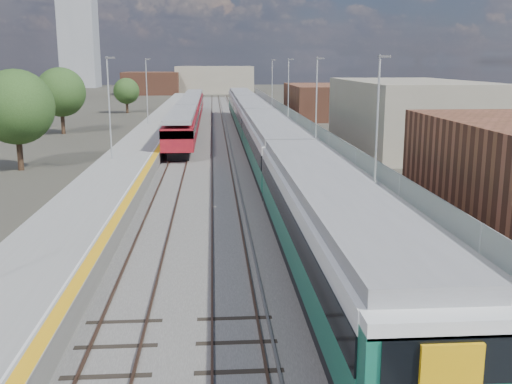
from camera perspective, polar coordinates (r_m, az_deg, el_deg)
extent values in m
plane|color=#47443A|center=(61.61, -1.67, 4.71)|extent=(320.00, 320.00, 0.00)
cube|color=#565451|center=(64.03, -3.79, 5.00)|extent=(10.50, 155.00, 0.06)
cube|color=#4C3323|center=(66.59, -1.19, 5.38)|extent=(0.07, 160.00, 0.14)
cube|color=#4C3323|center=(66.68, 0.05, 5.39)|extent=(0.07, 160.00, 0.14)
cube|color=#4C3323|center=(66.50, -4.21, 5.34)|extent=(0.07, 160.00, 0.14)
cube|color=#4C3323|center=(66.51, -2.97, 5.35)|extent=(0.07, 160.00, 0.14)
cube|color=#4C3323|center=(66.60, -7.24, 5.28)|extent=(0.07, 160.00, 0.14)
cube|color=#4C3323|center=(66.54, -6.00, 5.31)|extent=(0.07, 160.00, 0.14)
cube|color=gray|center=(66.57, -1.47, 5.36)|extent=(0.08, 160.00, 0.10)
cube|color=gray|center=(66.52, -2.68, 5.35)|extent=(0.08, 160.00, 0.10)
cube|color=slate|center=(64.45, 2.92, 5.48)|extent=(4.70, 155.00, 1.00)
cube|color=gray|center=(64.39, 2.92, 5.93)|extent=(4.70, 155.00, 0.03)
cube|color=gold|center=(64.17, 1.05, 5.94)|extent=(0.40, 155.00, 0.01)
cube|color=gray|center=(64.64, 4.87, 6.45)|extent=(0.06, 155.00, 1.20)
cylinder|color=#9EA0A3|center=(34.44, 11.47, 6.45)|extent=(0.12, 0.12, 7.50)
cube|color=#4C4C4F|center=(34.34, 12.14, 12.51)|extent=(0.70, 0.18, 0.14)
cylinder|color=#9EA0A3|center=(53.91, 5.78, 8.66)|extent=(0.12, 0.12, 7.50)
cube|color=#4C4C4F|center=(53.85, 6.13, 12.54)|extent=(0.70, 0.18, 0.14)
cylinder|color=#9EA0A3|center=(73.67, 3.10, 9.66)|extent=(0.12, 0.12, 7.50)
cube|color=#4C4C4F|center=(73.62, 3.33, 12.50)|extent=(0.70, 0.18, 0.14)
cylinder|color=#9EA0A3|center=(93.53, 1.55, 10.23)|extent=(0.12, 0.12, 7.50)
cube|color=#4C4C4F|center=(93.49, 1.72, 12.47)|extent=(0.70, 0.18, 0.14)
cube|color=slate|center=(64.30, -9.89, 5.30)|extent=(4.30, 155.00, 1.00)
cube|color=gray|center=(64.24, -9.91, 5.75)|extent=(4.30, 155.00, 0.03)
cube|color=gold|center=(64.07, -8.21, 5.80)|extent=(0.45, 155.00, 0.01)
cube|color=silver|center=(64.10, -8.53, 5.80)|extent=(0.08, 155.00, 0.01)
cylinder|color=#9EA0A3|center=(45.78, -13.80, 7.74)|extent=(0.12, 0.12, 7.50)
cube|color=#4C4C4F|center=(45.61, -13.72, 12.32)|extent=(0.70, 0.18, 0.14)
cylinder|color=#9EA0A3|center=(71.50, -10.36, 9.41)|extent=(0.12, 0.12, 7.50)
cube|color=#4C4C4F|center=(71.40, -10.27, 12.34)|extent=(0.70, 0.18, 0.14)
cube|color=gray|center=(59.23, 14.31, 7.14)|extent=(11.00, 22.00, 6.40)
cube|color=brown|center=(90.55, 5.87, 8.60)|extent=(8.00, 18.00, 4.80)
cube|color=gray|center=(161.08, -3.98, 10.62)|extent=(20.00, 14.00, 7.00)
cube|color=brown|center=(156.86, -9.91, 10.17)|extent=(14.00, 12.00, 5.60)
cube|color=gray|center=(205.78, -16.60, 15.11)|extent=(11.00, 11.00, 40.00)
cube|color=black|center=(22.10, 6.85, -6.76)|extent=(2.94, 21.06, 0.50)
cube|color=#115A42|center=(21.83, 6.90, -4.61)|extent=(3.05, 21.06, 1.23)
cube|color=black|center=(21.57, 6.97, -2.14)|extent=(3.11, 21.06, 0.84)
cube|color=white|center=(21.41, 7.02, -0.41)|extent=(3.05, 21.06, 0.52)
cube|color=gray|center=(21.32, 7.05, 0.78)|extent=(2.70, 21.06, 0.43)
cube|color=black|center=(42.85, 1.43, 2.65)|extent=(2.94, 21.06, 0.50)
cube|color=#115A42|center=(42.72, 1.43, 3.79)|extent=(3.05, 21.06, 1.23)
cube|color=black|center=(42.58, 1.44, 5.08)|extent=(3.11, 21.06, 0.84)
cube|color=white|center=(42.51, 1.44, 5.98)|extent=(3.05, 21.06, 0.52)
cube|color=gray|center=(42.46, 1.45, 6.59)|extent=(2.70, 21.06, 0.43)
cube|color=black|center=(64.14, -0.43, 5.87)|extent=(2.94, 21.06, 0.50)
cube|color=#115A42|center=(64.05, -0.44, 6.64)|extent=(3.05, 21.06, 1.23)
cube|color=black|center=(63.96, -0.44, 7.50)|extent=(3.11, 21.06, 0.84)
cube|color=white|center=(63.91, -0.44, 8.10)|extent=(3.05, 21.06, 0.52)
cube|color=gray|center=(63.88, -0.44, 8.51)|extent=(2.70, 21.06, 0.43)
cube|color=black|center=(85.56, -1.37, 7.48)|extent=(2.94, 21.06, 0.50)
cube|color=#115A42|center=(85.49, -1.38, 8.06)|extent=(3.05, 21.06, 1.23)
cube|color=black|center=(85.43, -1.38, 8.71)|extent=(3.11, 21.06, 0.84)
cube|color=white|center=(85.39, -1.38, 9.15)|extent=(3.05, 21.06, 0.52)
cube|color=gray|center=(85.36, -1.38, 9.46)|extent=(2.70, 21.06, 0.43)
cube|color=black|center=(11.45, 18.01, -15.16)|extent=(2.48, 0.06, 0.86)
cube|color=black|center=(57.36, -7.01, 4.51)|extent=(1.81, 15.41, 0.63)
cube|color=maroon|center=(57.18, -7.04, 6.01)|extent=(2.67, 18.13, 1.91)
cube|color=black|center=(57.13, -7.06, 6.48)|extent=(2.73, 18.13, 0.67)
cube|color=gray|center=(57.04, -7.08, 7.43)|extent=(2.39, 18.13, 0.38)
cube|color=black|center=(75.85, -6.33, 6.41)|extent=(1.81, 15.41, 0.63)
cube|color=maroon|center=(75.71, -6.36, 7.54)|extent=(2.67, 18.13, 1.91)
cube|color=black|center=(75.67, -6.37, 7.90)|extent=(2.73, 18.13, 0.67)
cube|color=gray|center=(75.61, -6.39, 8.62)|extent=(2.39, 18.13, 0.38)
cube|color=black|center=(94.39, -5.92, 7.56)|extent=(1.81, 15.41, 0.63)
cube|color=maroon|center=(94.28, -5.94, 8.48)|extent=(2.67, 18.13, 1.91)
cube|color=black|center=(94.25, -5.95, 8.77)|extent=(2.73, 18.13, 0.67)
cube|color=gray|center=(94.20, -5.96, 9.35)|extent=(2.39, 18.13, 0.38)
cylinder|color=#382619|center=(49.07, -21.57, 3.48)|extent=(0.44, 0.44, 2.67)
sphere|color=#243F18|center=(48.71, -21.89, 7.53)|extent=(5.64, 5.64, 5.64)
cylinder|color=#382619|center=(72.57, -17.92, 6.32)|extent=(0.44, 0.44, 2.64)
sphere|color=#243F18|center=(72.33, -18.10, 9.03)|extent=(5.57, 5.57, 5.57)
cylinder|color=#382619|center=(99.97, -12.18, 7.92)|extent=(0.44, 0.44, 1.96)
sphere|color=#243F18|center=(99.82, -12.24, 9.39)|extent=(4.15, 4.15, 4.15)
cylinder|color=#382619|center=(82.56, 12.93, 7.07)|extent=(0.44, 0.44, 2.12)
sphere|color=#243F18|center=(82.37, 13.02, 8.99)|extent=(4.47, 4.47, 4.47)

